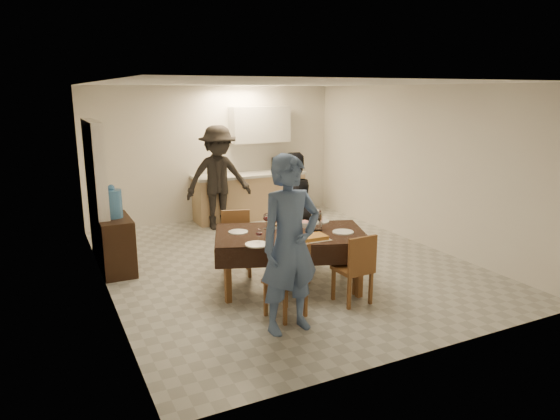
{
  "coord_description": "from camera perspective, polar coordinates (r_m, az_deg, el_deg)",
  "views": [
    {
      "loc": [
        -3.17,
        -6.34,
        2.5
      ],
      "look_at": [
        -0.19,
        -0.3,
        0.89
      ],
      "focal_mm": 32.0,
      "sensor_mm": 36.0,
      "label": 1
    }
  ],
  "objects": [
    {
      "name": "kitchen_worktop",
      "position": [
        9.91,
        -3.52,
        4.05
      ],
      "size": [
        2.24,
        0.64,
        0.05
      ],
      "primitive_type": "cube",
      "color": "beige",
      "rests_on": "kitchen_base_cabinet"
    },
    {
      "name": "person_near",
      "position": [
        5.18,
        1.17,
        -4.02
      ],
      "size": [
        0.72,
        0.5,
        1.89
      ],
      "primitive_type": "imported",
      "rotation": [
        0.0,
        0.0,
        0.07
      ],
      "color": "#4B6494",
      "rests_on": "floor"
    },
    {
      "name": "chair_far_right",
      "position": [
        7.18,
        1.97,
        -2.11
      ],
      "size": [
        0.58,
        0.61,
        0.51
      ],
      "rotation": [
        0.0,
        0.0,
        3.66
      ],
      "color": "brown",
      "rests_on": "floor"
    },
    {
      "name": "microwave",
      "position": [
        10.23,
        0.72,
        5.29
      ],
      "size": [
        0.5,
        0.34,
        0.27
      ],
      "primitive_type": "imported",
      "rotation": [
        0.0,
        0.0,
        3.14
      ],
      "color": "silver",
      "rests_on": "kitchen_worktop"
    },
    {
      "name": "ceiling",
      "position": [
        7.09,
        0.32,
        14.26
      ],
      "size": [
        5.0,
        6.0,
        0.02
      ],
      "primitive_type": "cube",
      "color": "white",
      "rests_on": "wall_back"
    },
    {
      "name": "wine_bottle",
      "position": [
        6.35,
        0.62,
        -1.25
      ],
      "size": [
        0.07,
        0.07,
        0.3
      ],
      "primitive_type": null,
      "color": "black",
      "rests_on": "dining_table"
    },
    {
      "name": "water_pitcher",
      "position": [
        6.46,
        4.18,
        -1.37
      ],
      "size": [
        0.14,
        0.14,
        0.22
      ],
      "primitive_type": "cylinder",
      "color": "white",
      "rests_on": "dining_table"
    },
    {
      "name": "wine_glass_b",
      "position": [
        6.81,
        4.36,
        -0.67
      ],
      "size": [
        0.09,
        0.09,
        0.2
      ],
      "primitive_type": null,
      "color": "white",
      "rests_on": "dining_table"
    },
    {
      "name": "plate_near_right",
      "position": [
        6.41,
        7.22,
        -2.51
      ],
      "size": [
        0.27,
        0.27,
        0.02
      ],
      "primitive_type": "cylinder",
      "color": "silver",
      "rests_on": "dining_table"
    },
    {
      "name": "dining_table",
      "position": [
        6.38,
        1.22,
        -2.88
      ],
      "size": [
        2.16,
        1.69,
        0.74
      ],
      "rotation": [
        0.0,
        0.0,
        -0.36
      ],
      "color": "black",
      "rests_on": "floor"
    },
    {
      "name": "plate_near_left",
      "position": [
        5.86,
        -2.65,
        -3.96
      ],
      "size": [
        0.28,
        0.28,
        0.02
      ],
      "primitive_type": "cylinder",
      "color": "silver",
      "rests_on": "dining_table"
    },
    {
      "name": "console",
      "position": [
        7.39,
        -18.26,
        -3.78
      ],
      "size": [
        0.43,
        0.85,
        0.79
      ],
      "primitive_type": "cube",
      "color": "black",
      "rests_on": "floor"
    },
    {
      "name": "person_far",
      "position": [
        7.5,
        1.26,
        0.44
      ],
      "size": [
        0.89,
        0.76,
        1.62
      ],
      "primitive_type": "imported",
      "rotation": [
        0.0,
        0.0,
        3.34
      ],
      "color": "black",
      "rests_on": "floor"
    },
    {
      "name": "plate_far_left",
      "position": [
        6.39,
        -4.81,
        -2.51
      ],
      "size": [
        0.25,
        0.25,
        0.01
      ],
      "primitive_type": "cylinder",
      "color": "silver",
      "rests_on": "dining_table"
    },
    {
      "name": "wall_right",
      "position": [
        8.59,
        15.46,
        4.94
      ],
      "size": [
        0.02,
        6.0,
        2.6
      ],
      "primitive_type": "cube",
      "color": "silver",
      "rests_on": "floor"
    },
    {
      "name": "chair_near_right",
      "position": [
        5.98,
        8.77,
        -5.93
      ],
      "size": [
        0.41,
        0.41,
        0.47
      ],
      "rotation": [
        0.0,
        0.0,
        0.05
      ],
      "color": "brown",
      "rests_on": "floor"
    },
    {
      "name": "upper_cabinet",
      "position": [
        10.05,
        -2.32,
        9.73
      ],
      "size": [
        1.2,
        0.34,
        0.7
      ],
      "primitive_type": "cube",
      "color": "silver",
      "rests_on": "wall_back"
    },
    {
      "name": "wall_left",
      "position": [
        6.49,
        -19.87,
        1.99
      ],
      "size": [
        0.02,
        6.0,
        2.6
      ],
      "primitive_type": "cube",
      "color": "silver",
      "rests_on": "floor"
    },
    {
      "name": "chair_far_left",
      "position": [
        6.83,
        -4.73,
        -3.29
      ],
      "size": [
        0.5,
        0.51,
        0.47
      ],
      "rotation": [
        0.0,
        0.0,
        2.83
      ],
      "color": "brown",
      "rests_on": "floor"
    },
    {
      "name": "floor",
      "position": [
        7.52,
        0.29,
        -5.97
      ],
      "size": [
        5.0,
        6.0,
        0.02
      ],
      "primitive_type": "cube",
      "color": "#ADAEA9",
      "rests_on": "ground"
    },
    {
      "name": "mushroom_dish",
      "position": [
        6.59,
        -0.29,
        -1.9
      ],
      "size": [
        0.19,
        0.19,
        0.03
      ],
      "primitive_type": "cylinder",
      "color": "silver",
      "rests_on": "dining_table"
    },
    {
      "name": "wine_glass_c",
      "position": [
        6.52,
        -1.55,
        -1.27
      ],
      "size": [
        0.09,
        0.09,
        0.21
      ],
      "primitive_type": null,
      "color": "white",
      "rests_on": "dining_table"
    },
    {
      "name": "stub_partition",
      "position": [
        7.72,
        -20.2,
        1.79
      ],
      "size": [
        0.15,
        1.4,
        2.1
      ],
      "primitive_type": "cube",
      "color": "white",
      "rests_on": "floor"
    },
    {
      "name": "plate_far_right",
      "position": [
        6.9,
        4.49,
        -1.3
      ],
      "size": [
        0.28,
        0.28,
        0.02
      ],
      "primitive_type": "cylinder",
      "color": "silver",
      "rests_on": "dining_table"
    },
    {
      "name": "wall_front",
      "position": [
        4.76,
        16.66,
        -1.72
      ],
      "size": [
        5.0,
        0.02,
        2.6
      ],
      "primitive_type": "cube",
      "color": "silver",
      "rests_on": "floor"
    },
    {
      "name": "chair_near_left",
      "position": [
        5.54,
        1.03,
        -7.37
      ],
      "size": [
        0.49,
        0.5,
        0.47
      ],
      "rotation": [
        0.0,
        0.0,
        0.3
      ],
      "color": "brown",
      "rests_on": "floor"
    },
    {
      "name": "wall_back",
      "position": [
        9.94,
        -7.49,
        6.41
      ],
      "size": [
        5.0,
        0.02,
        2.6
      ],
      "primitive_type": "cube",
      "color": "silver",
      "rests_on": "floor"
    },
    {
      "name": "person_kitchen",
      "position": [
        9.2,
        -7.05,
        3.67
      ],
      "size": [
        1.23,
        0.71,
        1.9
      ],
      "primitive_type": "imported",
      "color": "black",
      "rests_on": "floor"
    },
    {
      "name": "wine_glass_a",
      "position": [
        5.9,
        -2.41,
        -2.99
      ],
      "size": [
        0.08,
        0.08,
        0.18
      ],
      "primitive_type": null,
      "color": "white",
      "rests_on": "dining_table"
    },
    {
      "name": "kitchen_base_cabinet",
      "position": [
        9.99,
        -3.49,
        1.48
      ],
      "size": [
        2.2,
        0.6,
        0.86
      ],
      "primitive_type": "cube",
      "color": "tan",
      "rests_on": "floor"
    },
    {
      "name": "salad_bowl",
      "position": [
        6.65,
        2.8,
        -1.63
      ],
      "size": [
        0.16,
        0.16,
        0.06
      ],
      "primitive_type": "cylinder",
      "color": "silver",
      "rests_on": "dining_table"
    },
    {
      "name": "water_jug",
      "position": [
        7.25,
        -18.6,
        0.68
      ],
      "size": [
        0.26,
        0.26,
        0.39
      ],
      "primitive_type": "cylinder",
      "color": "#4D8DD1",
      "rests_on": "console"
    },
    {
      "name": "savoury_tart",
      "position": [
        6.09,
        3.7,
        -3.13
      ],
      "size": [
        0.4,
        0.3,
        0.05
      ],
      "primitive_type": "cube",
      "rotation": [
        0.0,
        0.0,
        -0.02
      ],
      "color": "#CB853B",
      "rests_on": "dining_table"
    }
  ]
}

